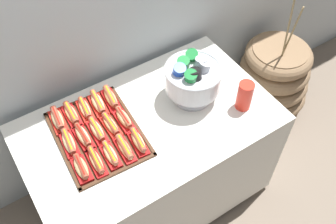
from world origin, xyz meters
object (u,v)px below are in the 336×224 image
Objects in this scene: hot_dog_9 at (124,119)px; cup_stack at (245,96)px; hot_dog_11 at (71,114)px; floor_vase at (271,81)px; hot_dog_1 at (96,161)px; hot_dog_8 at (111,125)px; buffet_table at (151,160)px; hot_dog_14 at (111,98)px; hot_dog_2 at (111,155)px; hot_dog_5 at (69,143)px; hot_dog_3 at (125,148)px; hot_dog_13 at (98,103)px; hot_dog_7 at (97,130)px; hot_dog_4 at (138,142)px; hot_dog_6 at (83,136)px; punch_bowl at (193,77)px; serving_tray at (98,134)px; hot_dog_0 at (81,168)px; hot_dog_10 at (58,120)px; hot_dog_12 at (85,109)px.

cup_stack is (0.59, -0.25, 0.05)m from hot_dog_9.
cup_stack reaches higher than hot_dog_11.
floor_vase is 6.60× the size of hot_dog_1.
floor_vase is 1.43m from hot_dog_8.
floor_vase reaches higher than hot_dog_8.
buffet_table is 7.40× the size of hot_dog_14.
floor_vase reaches higher than hot_dog_9.
hot_dog_2 is 0.90× the size of hot_dog_5.
buffet_table is at bearing -11.06° from hot_dog_5.
hot_dog_2 is (0.07, -0.00, 0.00)m from hot_dog_1.
cup_stack is (0.68, -0.09, 0.05)m from hot_dog_3.
floor_vase reaches higher than hot_dog_14.
buffet_table is at bearing -52.77° from hot_dog_13.
hot_dog_7 is 0.95× the size of hot_dog_13.
hot_dog_4 is (-1.26, -0.26, 0.51)m from floor_vase.
punch_bowl reaches higher than hot_dog_6.
hot_dog_4 is at bearing -68.87° from hot_dog_8.
hot_dog_8 is at bearing 159.51° from cup_stack.
hot_dog_0 is (-0.16, -0.16, 0.03)m from serving_tray.
hot_dog_2 is 0.18m from hot_dog_6.
hot_dog_6 is (0.07, -0.00, 0.00)m from hot_dog_5.
hot_dog_0 is 0.51× the size of punch_bowl.
hot_dog_0 is at bearing -168.62° from buffet_table.
serving_tray is at bearing 164.65° from buffet_table.
hot_dog_13 is (0.16, 0.16, 0.00)m from hot_dog_6.
hot_dog_9 is at bearing -3.32° from hot_dog_5.
cup_stack is (0.90, -0.10, 0.05)m from hot_dog_0.
hot_dog_6 is at bearing 140.43° from hot_dog_4.
hot_dog_1 is at bearing -3.32° from hot_dog_0.
hot_dog_3 is at bearing -59.03° from hot_dog_10.
hot_dog_8 is (0.08, 0.16, -0.00)m from hot_dog_2.
hot_dog_4 is at bearing -68.87° from hot_dog_12.
hot_dog_8 is (-0.19, 0.07, 0.40)m from buffet_table.
serving_tray is 0.17m from hot_dog_2.
hot_dog_1 is at bearing 176.68° from hot_dog_3.
floor_vase reaches higher than hot_dog_10.
hot_dog_10 reaches higher than hot_dog_8.
hot_dog_2 is 0.22m from hot_dog_9.
hot_dog_10 is 0.98× the size of hot_dog_14.
hot_dog_2 is at bearing -68.87° from hot_dog_6.
hot_dog_4 is at bearing -93.32° from hot_dog_9.
hot_dog_4 is at bearing -39.57° from hot_dog_6.
hot_dog_8 is at bearing -3.32° from hot_dog_5.
hot_dog_6 is 0.22m from hot_dog_13.
hot_dog_3 is at bearing -93.32° from hot_dog_8.
hot_dog_5 is at bearing 176.68° from hot_dog_7.
hot_dog_13 reaches higher than hot_dog_5.
hot_dog_7 reaches higher than hot_dog_0.
hot_dog_6 is (-0.34, 0.08, 0.40)m from buffet_table.
hot_dog_9 is 0.90× the size of hot_dog_14.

